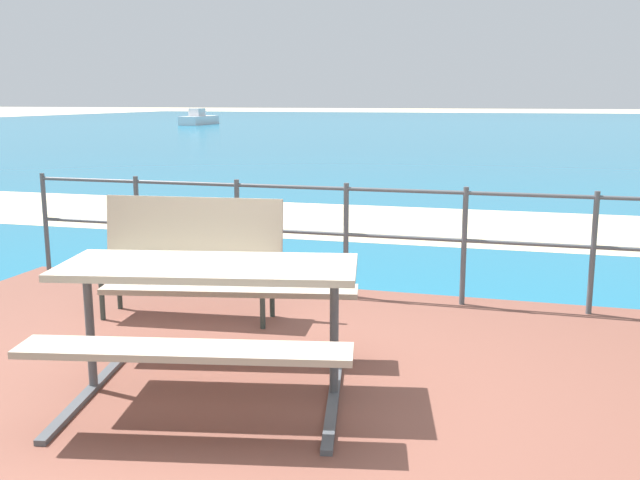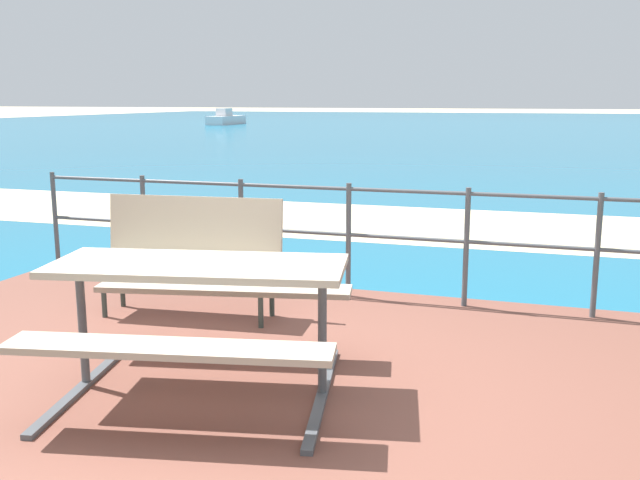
{
  "view_description": "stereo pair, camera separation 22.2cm",
  "coord_description": "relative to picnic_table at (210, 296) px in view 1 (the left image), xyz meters",
  "views": [
    {
      "loc": [
        1.39,
        -3.42,
        1.73
      ],
      "look_at": [
        -0.08,
        1.82,
        0.65
      ],
      "focal_mm": 40.29,
      "sensor_mm": 36.0,
      "label": 1
    },
    {
      "loc": [
        1.6,
        -3.36,
        1.73
      ],
      "look_at": [
        -0.08,
        1.82,
        0.65
      ],
      "focal_mm": 40.29,
      "sensor_mm": 36.0,
      "label": 2
    }
  ],
  "objects": [
    {
      "name": "picnic_table",
      "position": [
        0.0,
        0.0,
        0.0
      ],
      "size": [
        1.89,
        1.7,
        0.76
      ],
      "rotation": [
        0.0,
        0.0,
        0.2
      ],
      "color": "tan",
      "rests_on": "patio_paving"
    },
    {
      "name": "park_bench",
      "position": [
        -0.78,
        1.36,
        -0.03
      ],
      "size": [
        1.45,
        0.56,
        0.92
      ],
      "rotation": [
        0.0,
        0.0,
        0.1
      ],
      "color": "#BCAD93",
      "rests_on": "patio_paving"
    },
    {
      "name": "railing_fence",
      "position": [
        0.25,
        2.22,
        0.02
      ],
      "size": [
        5.94,
        0.04,
        0.97
      ],
      "color": "#4C5156",
      "rests_on": "patio_paving"
    },
    {
      "name": "beach_strip",
      "position": [
        0.25,
        6.26,
        -0.63
      ],
      "size": [
        54.03,
        3.54,
        0.01
      ],
      "primitive_type": "cube",
      "rotation": [
        0.0,
        0.0,
        0.01
      ],
      "color": "beige",
      "rests_on": "ground"
    },
    {
      "name": "patio_paving",
      "position": [
        0.25,
        -0.15,
        -0.61
      ],
      "size": [
        6.4,
        5.2,
        0.06
      ],
      "primitive_type": "cube",
      "color": "brown",
      "rests_on": "ground"
    },
    {
      "name": "ground_plane",
      "position": [
        0.25,
        -0.15,
        -0.64
      ],
      "size": [
        240.0,
        240.0,
        0.0
      ],
      "primitive_type": "plane",
      "color": "beige"
    },
    {
      "name": "sea_water",
      "position": [
        0.25,
        39.85,
        -0.63
      ],
      "size": [
        90.0,
        90.0,
        0.01
      ],
      "primitive_type": "cube",
      "color": "#196B8E",
      "rests_on": "ground"
    },
    {
      "name": "boat_near",
      "position": [
        -19.0,
        40.65,
        -0.28
      ],
      "size": [
        1.28,
        4.4,
        1.06
      ],
      "rotation": [
        0.0,
        0.0,
        1.59
      ],
      "color": "silver",
      "rests_on": "sea_water"
    }
  ]
}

